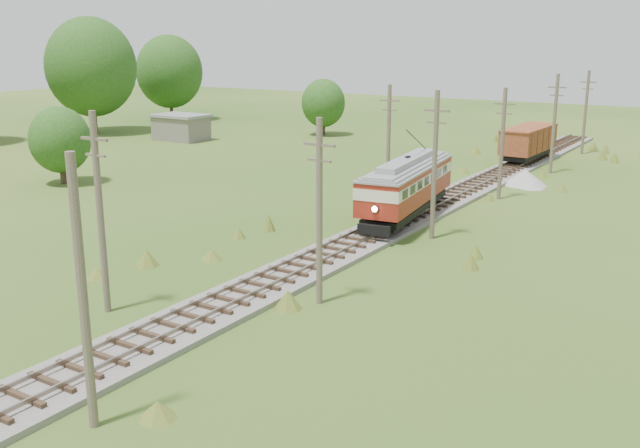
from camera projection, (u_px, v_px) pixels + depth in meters
The scene contains 17 objects.
railbed_main at pixel (406, 218), 47.85m from camera, with size 3.60×96.00×0.57m.
streetcar at pixel (407, 183), 47.23m from camera, with size 4.56×12.54×5.68m.
gondola at pixel (528, 141), 69.53m from camera, with size 3.19×9.15×3.02m.
gravel_pile at pixel (526, 178), 59.28m from camera, with size 3.66×3.88×1.33m.
utility_pole_r_1 at pixel (83, 296), 21.51m from camera, with size 0.30×0.30×8.80m.
utility_pole_r_2 at pixel (319, 211), 32.01m from camera, with size 1.60×0.30×8.60m.
utility_pole_r_3 at pixel (435, 164), 42.62m from camera, with size 1.60×0.30×9.00m.
utility_pole_r_4 at pixel (502, 143), 53.41m from camera, with size 1.60×0.30×8.40m.
utility_pole_r_5 at pixel (554, 123), 63.75m from camera, with size 1.60×0.30×8.90m.
utility_pole_r_6 at pixel (585, 112), 74.49m from camera, with size 1.60×0.30×8.70m.
utility_pole_l_a at pixel (100, 212), 30.96m from camera, with size 1.60×0.30×9.00m.
utility_pole_l_b at pixel (388, 140), 54.02m from camera, with size 1.60×0.30×8.60m.
tree_left_4 at pixel (91, 67), 90.15m from camera, with size 11.34×11.34×14.61m.
tree_left_5 at pixel (169, 72), 104.56m from camera, with size 9.66×9.66×12.44m.
tree_mid_a at pixel (323, 103), 89.17m from camera, with size 5.46×5.46×7.03m.
tree_mid_c at pixel (60, 140), 59.28m from camera, with size 5.04×5.04×6.49m.
shed at pixel (181, 127), 85.42m from camera, with size 6.40×4.40×3.10m.
Camera 1 is at (20.03, -8.24, 11.95)m, focal length 40.00 mm.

